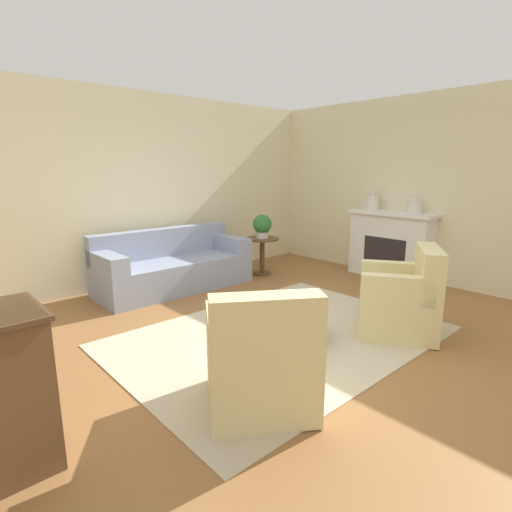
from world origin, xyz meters
name	(u,v)px	position (x,y,z in m)	size (l,w,h in m)	color
ground_plane	(281,337)	(0.00, 0.00, 0.00)	(16.00, 16.00, 0.00)	#996638
wall_back	(144,190)	(0.00, 2.89, 1.40)	(9.65, 0.12, 2.80)	beige
wall_right	(432,190)	(3.20, 0.00, 1.40)	(0.12, 10.27, 2.80)	beige
rug	(281,336)	(0.00, 0.00, 0.01)	(3.29, 2.35, 0.01)	beige
couch	(173,267)	(0.09, 2.27, 0.31)	(2.21, 0.87, 0.85)	#8E99B2
armchair_left	(261,362)	(-1.01, -0.79, 0.36)	(1.03, 1.04, 0.93)	beige
armchair_right	(403,300)	(1.01, -0.79, 0.36)	(1.03, 1.04, 0.93)	beige
ottoman_table	(289,314)	(0.03, -0.08, 0.26)	(0.73, 0.73, 0.39)	#8E99B2
side_table	(262,249)	(1.58, 1.97, 0.42)	(0.54, 0.54, 0.61)	brown
fireplace	(390,243)	(2.95, 0.47, 0.56)	(0.44, 1.39, 1.06)	white
vase_mantel_near	(373,202)	(2.94, 0.82, 1.18)	(0.20, 0.20, 0.31)	silver
vase_mantel_far	(414,207)	(2.94, 0.12, 1.16)	(0.21, 0.21, 0.25)	silver
potted_plant_on_side_table	(262,225)	(1.58, 1.97, 0.81)	(0.30, 0.30, 0.38)	beige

